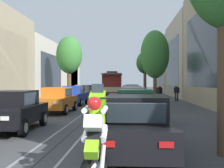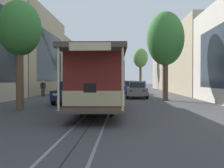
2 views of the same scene
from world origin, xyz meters
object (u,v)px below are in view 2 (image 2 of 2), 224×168
(parked_car_silver_fourth_right, at_px, (91,87))
(parked_car_orange_mid_left, at_px, (130,86))
(parked_car_navy_sixth_right, at_px, (70,92))
(motorcycle_with_rider, at_px, (108,83))
(fire_hydrant, at_px, (137,87))
(parked_car_grey_fifth_right, at_px, (86,89))
(parked_car_teal_near_left, at_px, (129,84))
(cable_car_trolley, at_px, (100,80))
(parked_car_green_second_right, at_px, (100,85))
(street_tree_kerb_right_second, at_px, (76,59))
(street_tree_kerb_left_second, at_px, (165,39))
(parked_car_silver_mid_right, at_px, (96,86))
(street_tree_kerb_left_near, at_px, (140,59))
(pedestrian_crossing_far, at_px, (63,87))
(parked_car_black_second_left, at_px, (129,85))
(street_tree_kerb_right_near, at_px, (91,63))
(pedestrian_on_right_pavement, at_px, (72,85))
(parked_car_black_near_right, at_px, (104,85))
(pedestrian_on_left_pavement, at_px, (43,87))
(street_tree_kerb_right_mid, at_px, (20,30))
(parked_car_grey_fifth_left, at_px, (137,89))
(parked_car_blue_fourth_left, at_px, (132,87))

(parked_car_silver_fourth_right, bearing_deg, parked_car_orange_mid_left, -126.06)
(parked_car_orange_mid_left, relative_size, parked_car_navy_sixth_right, 1.00)
(motorcycle_with_rider, height_order, fire_hydrant, motorcycle_with_rider)
(parked_car_orange_mid_left, xyz_separation_m, parked_car_grey_fifth_right, (4.72, 11.96, 0.00))
(parked_car_teal_near_left, xyz_separation_m, fire_hydrant, (-1.38, 4.46, -0.38))
(parked_car_navy_sixth_right, xyz_separation_m, cable_car_trolley, (-2.60, 4.35, 0.86))
(parked_car_green_second_right, distance_m, street_tree_kerb_right_second, 12.00)
(street_tree_kerb_left_second, height_order, motorcycle_with_rider, street_tree_kerb_left_second)
(parked_car_silver_mid_right, distance_m, fire_hydrant, 11.60)
(street_tree_kerb_left_near, height_order, pedestrian_crossing_far, street_tree_kerb_left_near)
(parked_car_black_second_left, xyz_separation_m, parked_car_silver_mid_right, (4.92, 7.94, 0.00))
(street_tree_kerb_left_second, xyz_separation_m, street_tree_kerb_right_near, (9.45, -26.34, -0.05))
(parked_car_silver_mid_right, distance_m, parked_car_navy_sixth_right, 16.92)
(parked_car_silver_mid_right, bearing_deg, pedestrian_on_right_pavement, -44.24)
(parked_car_green_second_right, height_order, street_tree_kerb_left_near, street_tree_kerb_left_near)
(parked_car_silver_mid_right, bearing_deg, parked_car_black_second_left, -121.77)
(parked_car_teal_near_left, xyz_separation_m, street_tree_kerb_left_near, (-2.21, 2.17, 5.01))
(parked_car_black_near_right, height_order, street_tree_kerb_left_second, street_tree_kerb_left_second)
(parked_car_black_second_left, xyz_separation_m, parked_car_grey_fifth_right, (4.83, 18.81, 0.00))
(pedestrian_on_left_pavement, distance_m, pedestrian_on_right_pavement, 14.38)
(street_tree_kerb_right_mid, distance_m, cable_car_trolley, 5.22)
(street_tree_kerb_left_second, distance_m, pedestrian_on_right_pavement, 22.66)
(parked_car_grey_fifth_left, bearing_deg, parked_car_green_second_right, -73.96)
(cable_car_trolley, distance_m, motorcycle_with_rider, 35.12)
(parked_car_black_near_right, bearing_deg, street_tree_kerb_left_second, 104.93)
(parked_car_green_second_right, relative_size, street_tree_kerb_left_near, 0.56)
(street_tree_kerb_right_near, bearing_deg, parked_car_blue_fourth_left, 113.36)
(parked_car_green_second_right, distance_m, parked_car_navy_sixth_right, 22.78)
(pedestrian_on_right_pavement, relative_size, pedestrian_crossing_far, 0.95)
(pedestrian_on_right_pavement, bearing_deg, street_tree_kerb_left_second, 121.39)
(parked_car_silver_fourth_right, height_order, street_tree_kerb_right_near, street_tree_kerb_right_near)
(street_tree_kerb_right_second, relative_size, pedestrian_crossing_far, 3.78)
(parked_car_grey_fifth_left, distance_m, cable_car_trolley, 9.82)
(street_tree_kerb_left_second, relative_size, fire_hydrant, 8.59)
(motorcycle_with_rider, bearing_deg, fire_hydrant, 142.88)
(parked_car_green_second_right, bearing_deg, parked_car_grey_fifth_right, 90.37)
(parked_car_silver_mid_right, height_order, pedestrian_on_left_pavement, pedestrian_on_left_pavement)
(parked_car_orange_mid_left, bearing_deg, parked_car_silver_fourth_right, 53.94)
(parked_car_grey_fifth_left, height_order, parked_car_silver_mid_right, same)
(motorcycle_with_rider, bearing_deg, street_tree_kerb_right_second, 81.62)
(parked_car_teal_near_left, relative_size, pedestrian_crossing_far, 2.67)
(parked_car_black_near_right, relative_size, parked_car_silver_fourth_right, 1.00)
(street_tree_kerb_left_second, distance_m, cable_car_trolley, 8.72)
(street_tree_kerb_right_near, relative_size, street_tree_kerb_right_mid, 1.14)
(parked_car_grey_fifth_left, xyz_separation_m, motorcycle_with_rider, (4.13, -25.65, 0.20))
(parked_car_grey_fifth_left, relative_size, parked_car_grey_fifth_right, 1.01)
(parked_car_navy_sixth_right, distance_m, cable_car_trolley, 5.14)
(parked_car_black_second_left, xyz_separation_m, street_tree_kerb_left_near, (-2.33, -4.00, 5.01))
(motorcycle_with_rider, relative_size, pedestrian_crossing_far, 1.16)
(parked_car_grey_fifth_left, distance_m, parked_car_navy_sixth_right, 7.26)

